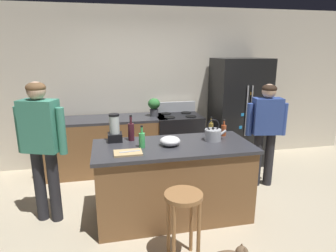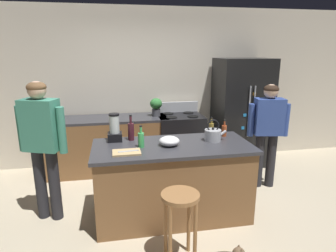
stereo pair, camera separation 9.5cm
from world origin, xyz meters
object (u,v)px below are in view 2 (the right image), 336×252
cutting_board (127,152)px  bottle_cooking_sauce (224,130)px  kitchen_island (173,181)px  person_by_sink_right (268,126)px  person_by_island_left (42,139)px  potted_plant (156,106)px  bar_stool (180,210)px  stove_range (180,140)px  chef_knife (128,151)px  tea_kettle (213,135)px  bottle_wine (131,131)px  refrigerator (241,112)px  bottle_soda (141,139)px  bottle_vinegar (211,128)px  blender_appliance (115,129)px  mixing_bowl (169,141)px

cutting_board → bottle_cooking_sauce: bearing=18.1°
kitchen_island → person_by_sink_right: (1.51, 0.54, 0.46)m
person_by_island_left → potted_plant: (1.51, 1.32, 0.08)m
person_by_island_left → bar_stool: size_ratio=2.33×
stove_range → person_by_sink_right: bearing=-42.5°
chef_knife → tea_kettle: bearing=7.4°
tea_kettle → stove_range: bearing=92.8°
stove_range → person_by_sink_right: size_ratio=0.72×
bottle_wine → cutting_board: 0.48m
refrigerator → chef_knife: (-2.05, -1.69, 0.01)m
stove_range → bottle_soda: bearing=-117.7°
stove_range → tea_kettle: (0.07, -1.46, 0.53)m
tea_kettle → cutting_board: 1.08m
bottle_vinegar → chef_knife: 1.21m
bottle_vinegar → potted_plant: bearing=113.7°
person_by_sink_right → blender_appliance: bearing=-173.1°
bottle_cooking_sauce → mixing_bowl: (-0.76, -0.23, -0.02)m
bottle_cooking_sauce → cutting_board: bearing=-161.9°
bottle_soda → cutting_board: bottle_soda is taller
person_by_island_left → tea_kettle: person_by_island_left is taller
refrigerator → tea_kettle: refrigerator is taller
person_by_sink_right → chef_knife: bearing=-160.2°
stove_range → potted_plant: potted_plant is taller
person_by_sink_right → bottle_soda: bearing=-163.4°
tea_kettle → bottle_cooking_sauce: bearing=37.8°
kitchen_island → person_by_sink_right: 1.67m
stove_range → person_by_island_left: 2.37m
kitchen_island → bottle_soda: size_ratio=7.24×
person_by_island_left → bar_stool: person_by_island_left is taller
refrigerator → person_by_sink_right: bearing=-91.4°
person_by_sink_right → potted_plant: size_ratio=5.10×
kitchen_island → tea_kettle: (0.51, 0.06, 0.53)m
kitchen_island → bar_stool: 0.81m
bottle_soda → refrigerator: bearing=38.6°
bottle_wine → tea_kettle: size_ratio=1.15×
bottle_wine → tea_kettle: bottle_wine is taller
chef_knife → person_by_sink_right: bearing=13.5°
bottle_vinegar → mixing_bowl: size_ratio=0.99×
kitchen_island → bar_stool: (-0.09, -0.80, 0.09)m
mixing_bowl → person_by_island_left: bearing=170.7°
potted_plant → bottle_vinegar: (0.54, -1.24, -0.09)m
stove_range → cutting_board: 2.02m
bottle_cooking_sauce → chef_knife: 1.31m
bar_stool → bottle_cooking_sauce: bottle_cooking_sauce is taller
blender_appliance → tea_kettle: (1.17, -0.22, -0.06)m
kitchen_island → bottle_wine: bearing=148.9°
bottle_vinegar → cutting_board: (-1.12, -0.50, -0.08)m
stove_range → chef_knife: 2.02m
stove_range → bar_stool: bearing=-102.8°
person_by_island_left → chef_knife: person_by_island_left is taller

